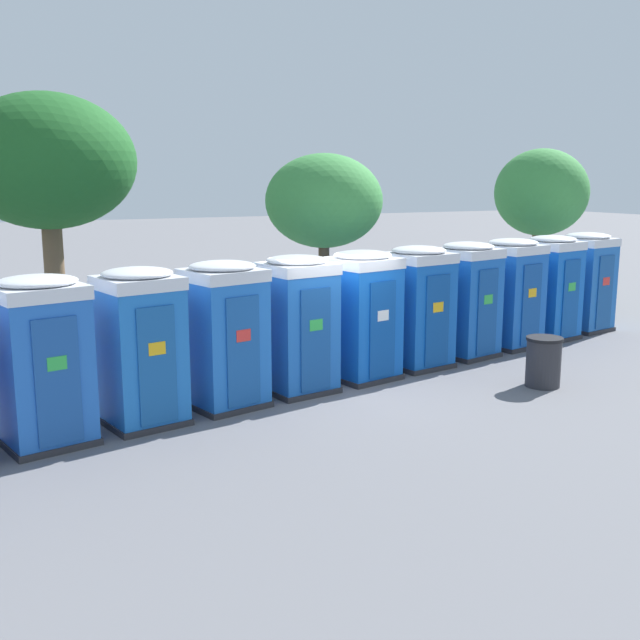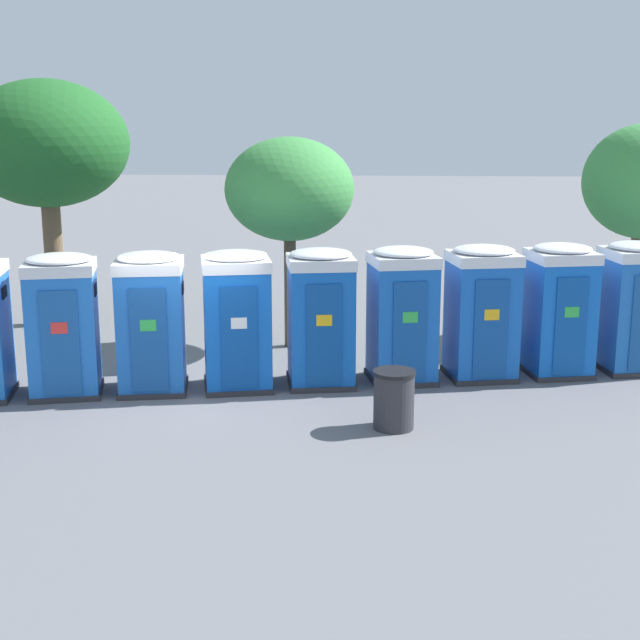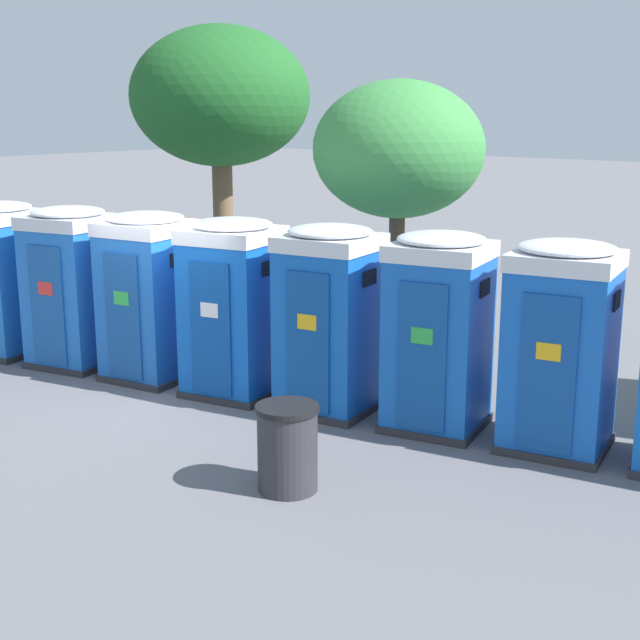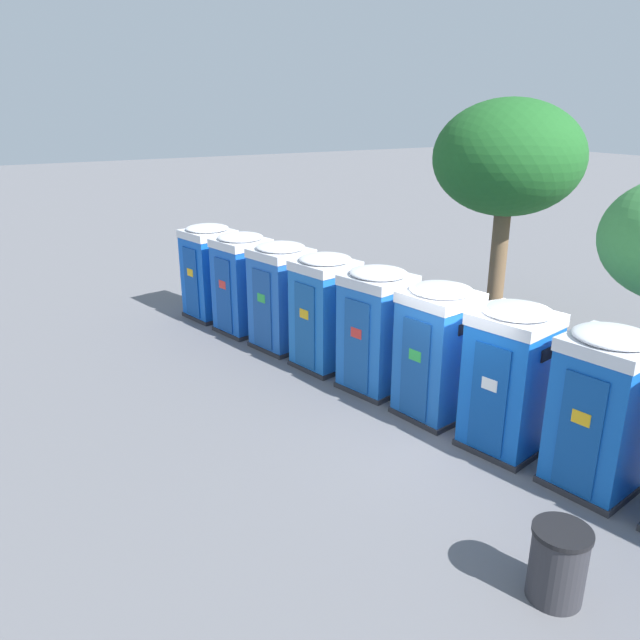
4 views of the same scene
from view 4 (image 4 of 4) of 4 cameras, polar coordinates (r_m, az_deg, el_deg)
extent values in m
plane|color=slate|center=(11.58, 12.63, -10.01)|extent=(120.00, 120.00, 0.00)
cube|color=#2D2D33|center=(17.45, -9.82, 0.51)|extent=(1.44, 1.43, 0.10)
cube|color=blue|center=(17.14, -10.03, 3.99)|extent=(1.37, 1.36, 2.10)
cube|color=#0D45A0|center=(16.87, -11.68, 3.37)|extent=(0.63, 0.17, 1.85)
cube|color=yellow|center=(16.79, -11.80, 4.27)|extent=(0.28, 0.07, 0.20)
cube|color=black|center=(16.48, -9.06, 6.07)|extent=(0.10, 0.36, 0.20)
cube|color=silver|center=(16.88, -10.25, 7.76)|extent=(1.42, 1.40, 0.20)
ellipsoid|color=silver|center=(16.85, -10.28, 8.26)|extent=(1.35, 1.33, 0.18)
cube|color=#2D2D33|center=(16.23, -6.94, -0.79)|extent=(1.43, 1.43, 0.10)
cube|color=blue|center=(15.89, -7.10, 2.94)|extent=(1.36, 1.37, 2.10)
cube|color=#13469D|center=(15.59, -8.82, 2.25)|extent=(0.62, 0.17, 1.85)
cube|color=red|center=(15.50, -8.93, 3.21)|extent=(0.27, 0.07, 0.20)
cube|color=black|center=(15.25, -5.92, 5.15)|extent=(0.10, 0.36, 0.20)
cube|color=silver|center=(15.61, -7.27, 6.99)|extent=(1.40, 1.41, 0.20)
ellipsoid|color=silver|center=(15.58, -7.29, 7.53)|extent=(1.34, 1.34, 0.18)
cube|color=#2D2D33|center=(15.09, -3.44, -2.25)|extent=(1.47, 1.44, 0.10)
cube|color=blue|center=(14.73, -3.53, 1.74)|extent=(1.40, 1.38, 2.10)
cube|color=#1A4C9B|center=(14.40, -5.31, 0.97)|extent=(0.64, 0.18, 1.85)
cube|color=green|center=(14.31, -5.40, 2.00)|extent=(0.27, 0.07, 0.20)
cube|color=black|center=(14.08, -2.03, 4.06)|extent=(0.10, 0.36, 0.20)
cube|color=silver|center=(14.42, -3.62, 6.10)|extent=(1.44, 1.42, 0.20)
ellipsoid|color=silver|center=(14.39, -3.63, 6.68)|extent=(1.37, 1.35, 0.18)
cube|color=#2D2D33|center=(14.00, 0.45, -3.98)|extent=(1.41, 1.42, 0.10)
cube|color=blue|center=(13.60, 0.47, 0.28)|extent=(1.34, 1.35, 2.10)
cube|color=#16529C|center=(13.26, -1.41, -0.57)|extent=(0.62, 0.16, 1.85)
cube|color=yellow|center=(13.16, -1.48, 0.54)|extent=(0.28, 0.07, 0.20)
cube|color=black|center=(12.98, 2.19, 2.74)|extent=(0.10, 0.36, 0.20)
cube|color=silver|center=(13.27, 0.48, 4.98)|extent=(1.38, 1.39, 0.20)
ellipsoid|color=silver|center=(13.24, 0.48, 5.61)|extent=(1.32, 1.32, 0.18)
cube|color=#2D2D33|center=(13.01, 5.04, -5.95)|extent=(1.47, 1.45, 0.10)
cube|color=blue|center=(12.58, 5.19, -1.41)|extent=(1.40, 1.38, 2.10)
cube|color=#17509F|center=(12.20, 3.35, -2.41)|extent=(0.63, 0.18, 1.85)
cube|color=red|center=(12.09, 3.32, -1.22)|extent=(0.27, 0.07, 0.20)
cube|color=black|center=(11.98, 7.43, 1.16)|extent=(0.11, 0.36, 0.20)
cube|color=silver|center=(12.22, 5.35, 3.65)|extent=(1.45, 1.42, 0.20)
ellipsoid|color=silver|center=(12.18, 5.37, 4.33)|extent=(1.38, 1.36, 0.18)
cube|color=#2D2D33|center=(12.10, 10.30, -8.22)|extent=(1.39, 1.38, 0.10)
cube|color=blue|center=(11.65, 10.61, -3.40)|extent=(1.32, 1.32, 2.10)
cube|color=#154A96|center=(11.26, 8.66, -4.51)|extent=(0.63, 0.14, 1.85)
cube|color=green|center=(11.14, 8.67, -3.24)|extent=(0.28, 0.05, 0.20)
cube|color=black|center=(11.05, 13.16, -0.76)|extent=(0.08, 0.36, 0.20)
cube|color=silver|center=(11.26, 10.97, 2.01)|extent=(1.36, 1.36, 0.20)
ellipsoid|color=silver|center=(11.22, 11.02, 2.74)|extent=(1.30, 1.29, 0.18)
cube|color=#2D2D33|center=(11.33, 16.34, -10.77)|extent=(1.46, 1.43, 0.10)
cube|color=blue|center=(10.83, 16.88, -5.71)|extent=(1.39, 1.36, 2.10)
cube|color=#0C449A|center=(10.41, 15.14, -7.06)|extent=(0.63, 0.17, 1.85)
cube|color=white|center=(10.28, 15.22, -5.71)|extent=(0.28, 0.07, 0.20)
cube|color=black|center=(10.30, 20.09, -2.95)|extent=(0.10, 0.36, 0.20)
cube|color=silver|center=(10.42, 17.49, 0.04)|extent=(1.43, 1.41, 0.20)
ellipsoid|color=silver|center=(10.37, 17.57, 0.82)|extent=(1.36, 1.34, 0.18)
cube|color=#2D2D33|center=(10.75, 23.42, -13.41)|extent=(1.40, 1.38, 0.10)
cube|color=blue|center=(10.23, 24.23, -8.17)|extent=(1.33, 1.32, 2.10)
cube|color=#0D4393|center=(9.79, 22.59, -9.70)|extent=(0.63, 0.14, 1.85)
cube|color=yellow|center=(9.65, 22.75, -8.29)|extent=(0.28, 0.05, 0.20)
cube|color=silver|center=(9.79, 25.14, -2.16)|extent=(1.37, 1.36, 0.20)
ellipsoid|color=silver|center=(9.74, 25.27, -1.33)|extent=(1.30, 1.29, 0.18)
cylinder|color=brown|center=(17.34, 16.01, 5.69)|extent=(0.44, 0.44, 3.46)
ellipsoid|color=#1E5B23|center=(16.96, 16.81, 14.03)|extent=(3.79, 3.79, 2.92)
cylinder|color=#2D2D33|center=(8.31, 20.89, -20.27)|extent=(0.65, 0.65, 0.89)
cylinder|color=black|center=(8.03, 21.31, -17.61)|extent=(0.69, 0.69, 0.06)
camera|label=1|loc=(14.65, -50.64, 5.81)|focal=42.00mm
camera|label=2|loc=(9.18, -91.98, -5.18)|focal=50.00mm
camera|label=3|loc=(3.00, -179.09, -49.97)|focal=50.00mm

